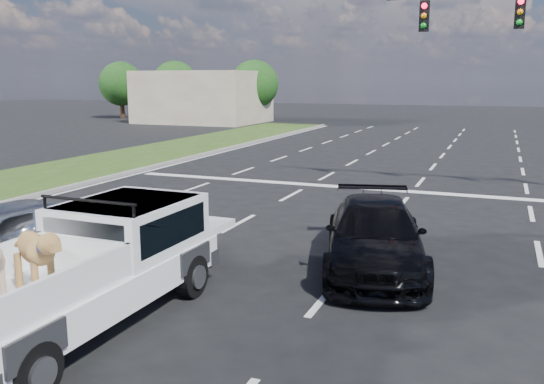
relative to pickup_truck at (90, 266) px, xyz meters
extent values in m
plane|color=black|center=(1.21, 2.34, -0.88)|extent=(160.00, 160.00, 0.00)
cube|color=silver|center=(-4.04, 8.34, -0.88)|extent=(0.12, 60.00, 0.01)
cube|color=silver|center=(-0.54, 8.34, -0.88)|extent=(0.12, 60.00, 0.01)
cube|color=silver|center=(2.96, 8.34, -0.88)|extent=(0.12, 60.00, 0.01)
cube|color=silver|center=(6.46, 8.34, -0.88)|extent=(0.12, 60.00, 0.01)
cube|color=silver|center=(-7.59, 8.34, -0.88)|extent=(0.15, 60.00, 0.01)
cube|color=silver|center=(1.21, 12.34, -0.88)|extent=(17.00, 0.45, 0.01)
cube|color=#214013|center=(-10.29, 8.34, -0.83)|extent=(5.00, 60.00, 0.10)
cube|color=gray|center=(-7.84, 8.34, -0.81)|extent=(0.15, 60.00, 0.14)
cube|color=black|center=(5.81, 12.84, 4.72)|extent=(0.30, 0.18, 0.95)
sphere|color=#FF072E|center=(5.81, 12.73, 5.02)|extent=(0.18, 0.18, 0.18)
cube|color=black|center=(3.01, 12.84, 4.72)|extent=(0.30, 0.18, 0.95)
sphere|color=#FF072E|center=(3.01, 12.73, 5.02)|extent=(0.18, 0.18, 0.18)
cube|color=#C2B494|center=(-18.79, 38.34, 1.32)|extent=(10.00, 8.00, 4.40)
cylinder|color=#332114|center=(-28.79, 40.34, 0.20)|extent=(0.44, 0.44, 2.16)
sphere|color=#113A0F|center=(-28.79, 40.34, 2.42)|extent=(4.20, 4.20, 4.20)
cylinder|color=#332114|center=(-22.79, 40.34, 0.20)|extent=(0.44, 0.44, 2.16)
sphere|color=#113A0F|center=(-22.79, 40.34, 2.42)|extent=(4.20, 4.20, 4.20)
cylinder|color=#332114|center=(-14.79, 40.34, 0.20)|extent=(0.44, 0.44, 2.16)
sphere|color=#113A0F|center=(-14.79, 40.34, 2.42)|extent=(4.20, 4.20, 4.20)
cylinder|color=black|center=(0.81, -2.03, -0.52)|extent=(0.27, 0.72, 0.72)
cylinder|color=black|center=(-0.79, 1.49, -0.52)|extent=(0.27, 0.72, 0.72)
cylinder|color=black|center=(0.85, 1.47, -0.52)|extent=(0.27, 0.72, 0.72)
cube|color=silver|center=(0.01, -0.22, -0.26)|extent=(1.87, 5.04, 0.49)
cube|color=silver|center=(0.02, 0.96, 0.39)|extent=(1.77, 2.20, 0.81)
cube|color=black|center=(0.01, -0.11, 0.42)|extent=(1.47, 0.05, 0.59)
cylinder|color=black|center=(0.01, 0.01, 0.99)|extent=(1.71, 0.07, 0.05)
cube|color=black|center=(-0.01, -1.33, -0.04)|extent=(1.72, 2.44, 0.06)
cube|color=silver|center=(0.80, -1.35, 0.23)|extent=(0.11, 2.42, 0.49)
imported|color=#B1B3B9|center=(-2.99, 1.13, -0.19)|extent=(2.39, 4.33, 1.39)
imported|color=black|center=(3.41, 4.06, -0.23)|extent=(2.84, 4.82, 1.31)
camera|label=1|loc=(5.52, -6.58, 2.70)|focal=38.00mm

